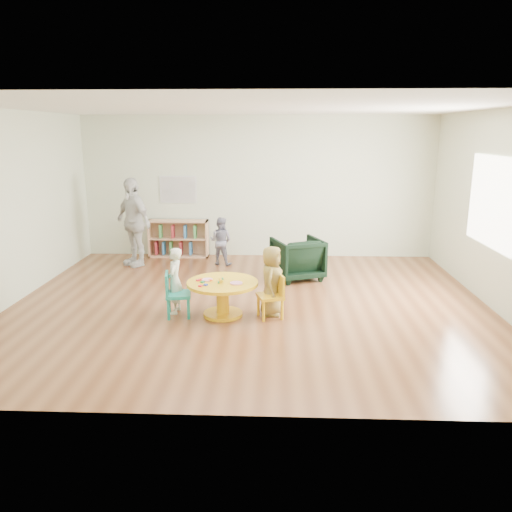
# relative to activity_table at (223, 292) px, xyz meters

# --- Properties ---
(room) EXTENTS (7.10, 7.00, 2.80)m
(room) POSITION_rel_activity_table_xyz_m (0.36, 0.49, 1.55)
(room) COLOR brown
(room) RESTS_ON ground
(activity_table) EXTENTS (0.98, 0.98, 0.53)m
(activity_table) POSITION_rel_activity_table_xyz_m (0.00, 0.00, 0.00)
(activity_table) COLOR yellow
(activity_table) RESTS_ON ground
(kid_chair_left) EXTENTS (0.39, 0.39, 0.62)m
(kid_chair_left) POSITION_rel_activity_table_xyz_m (-0.65, -0.06, -0.00)
(kid_chair_left) COLOR teal
(kid_chair_left) RESTS_ON ground
(kid_chair_right) EXTENTS (0.41, 0.41, 0.61)m
(kid_chair_right) POSITION_rel_activity_table_xyz_m (0.70, -0.04, -0.01)
(kid_chair_right) COLOR yellow
(kid_chair_right) RESTS_ON ground
(bookshelf) EXTENTS (1.20, 0.30, 0.75)m
(bookshelf) POSITION_rel_activity_table_xyz_m (-1.27, 3.34, 0.03)
(bookshelf) COLOR tan
(bookshelf) RESTS_ON ground
(alphabet_poster) EXTENTS (0.74, 0.01, 0.54)m
(alphabet_poster) POSITION_rel_activity_table_xyz_m (-1.25, 3.47, 1.01)
(alphabet_poster) COLOR silver
(alphabet_poster) RESTS_ON ground
(armchair) EXTENTS (0.99, 1.01, 0.72)m
(armchair) POSITION_rel_activity_table_xyz_m (1.10, 1.84, 0.02)
(armchair) COLOR black
(armchair) RESTS_ON ground
(child_left) EXTENTS (0.24, 0.35, 0.93)m
(child_left) POSITION_rel_activity_table_xyz_m (-0.68, 0.09, 0.13)
(child_left) COLOR silver
(child_left) RESTS_ON ground
(child_right) EXTENTS (0.37, 0.52, 0.98)m
(child_right) POSITION_rel_activity_table_xyz_m (0.67, 0.07, 0.15)
(child_right) COLOR yellow
(child_right) RESTS_ON ground
(toddler) EXTENTS (0.53, 0.46, 0.92)m
(toddler) POSITION_rel_activity_table_xyz_m (-0.32, 2.73, 0.12)
(toddler) COLOR #19193E
(toddler) RESTS_ON ground
(adult_caretaker) EXTENTS (1.00, 0.94, 1.66)m
(adult_caretaker) POSITION_rel_activity_table_xyz_m (-1.96, 2.62, 0.49)
(adult_caretaker) COLOR silver
(adult_caretaker) RESTS_ON ground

